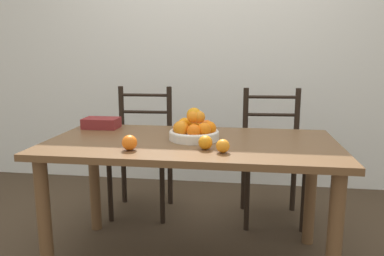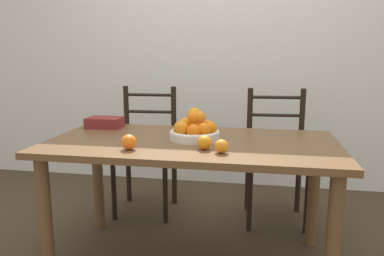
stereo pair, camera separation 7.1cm
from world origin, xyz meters
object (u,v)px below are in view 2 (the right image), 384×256
fruit_bowl (195,130)px  orange_loose_2 (129,142)px  orange_loose_1 (204,143)px  chair_left (146,150)px  orange_loose_0 (221,146)px  chair_right (276,156)px  book_stack (105,122)px

fruit_bowl → orange_loose_2: bearing=-136.2°
orange_loose_1 → chair_left: bearing=123.4°
fruit_bowl → orange_loose_0: 0.31m
chair_right → orange_loose_2: bearing=-133.3°
chair_left → book_stack: (-0.15, -0.41, 0.28)m
chair_left → orange_loose_2: bearing=-80.3°
orange_loose_2 → chair_left: (-0.20, 0.93, -0.29)m
chair_right → book_stack: bearing=-163.4°
orange_loose_2 → chair_left: chair_left is taller
chair_left → book_stack: bearing=-112.0°
orange_loose_2 → chair_right: size_ratio=0.08×
chair_right → book_stack: size_ratio=4.29×
orange_loose_0 → orange_loose_2: orange_loose_2 is taller
orange_loose_0 → chair_right: chair_right is taller
orange_loose_1 → orange_loose_2: orange_loose_2 is taller
orange_loose_1 → chair_right: 0.99m
fruit_bowl → chair_right: (0.48, 0.66, -0.31)m
orange_loose_0 → orange_loose_2: size_ratio=0.87×
orange_loose_0 → orange_loose_1: orange_loose_1 is taller
fruit_bowl → book_stack: size_ratio=1.25×
orange_loose_0 → fruit_bowl: bearing=123.9°
orange_loose_0 → chair_left: bearing=125.8°
orange_loose_0 → orange_loose_2: (-0.46, -0.01, 0.00)m
orange_loose_2 → chair_right: 1.24m
chair_left → book_stack: chair_left is taller
orange_loose_0 → orange_loose_2: 0.46m
orange_loose_1 → book_stack: 0.85m
orange_loose_2 → fruit_bowl: bearing=43.8°
orange_loose_1 → orange_loose_0: bearing=-30.0°
orange_loose_0 → orange_loose_2: bearing=-178.4°
fruit_bowl → chair_left: 0.87m
orange_loose_2 → book_stack: 0.62m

